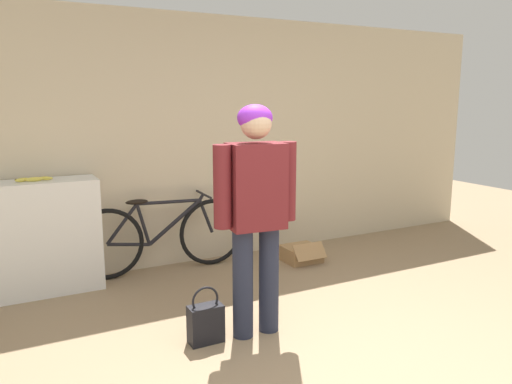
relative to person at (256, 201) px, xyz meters
name	(u,v)px	position (x,y,z in m)	size (l,w,h in m)	color
wall_back	(185,142)	(0.14, 1.86, 0.29)	(8.00, 0.07, 2.60)	beige
side_shelf	(43,237)	(-1.32, 1.62, -0.50)	(0.98, 0.39, 1.03)	white
person	(256,201)	(0.00, 0.00, 0.00)	(0.65, 0.29, 1.71)	#23283D
bicycle	(162,236)	(-0.22, 1.65, -0.63)	(1.79, 0.46, 0.78)	black
banana	(33,179)	(-1.36, 1.60, 0.04)	(0.32, 0.09, 0.04)	#EAD64C
handbag	(206,322)	(-0.39, 0.04, -0.86)	(0.25, 0.13, 0.42)	black
cardboard_box	(301,253)	(1.22, 1.28, -0.93)	(0.38, 0.41, 0.23)	#A87F51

